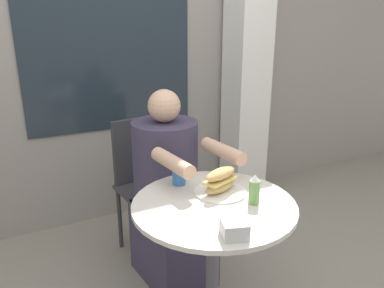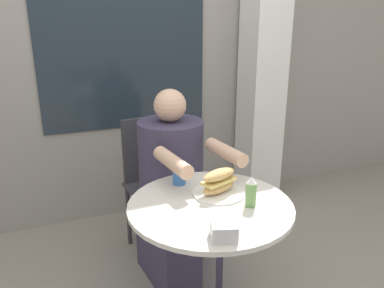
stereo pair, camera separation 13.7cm
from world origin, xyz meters
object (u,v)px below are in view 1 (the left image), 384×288
(seated_diner, at_px, (170,202))
(sandwich_on_plate, at_px, (220,183))
(cafe_table, at_px, (213,243))
(condiment_bottle, at_px, (254,190))
(diner_chair, at_px, (145,174))
(drink_cup, at_px, (179,174))

(seated_diner, height_order, sandwich_on_plate, seated_diner)
(cafe_table, xyz_separation_m, condiment_bottle, (0.15, -0.08, 0.26))
(condiment_bottle, bearing_deg, diner_chair, 97.64)
(seated_diner, relative_size, drink_cup, 10.54)
(cafe_table, bearing_deg, condiment_bottle, -28.75)
(condiment_bottle, bearing_deg, seated_diner, 100.55)
(cafe_table, distance_m, condiment_bottle, 0.31)
(sandwich_on_plate, relative_size, condiment_bottle, 1.79)
(cafe_table, distance_m, seated_diner, 0.54)
(drink_cup, bearing_deg, diner_chair, 84.19)
(seated_diner, bearing_deg, cafe_table, 80.32)
(sandwich_on_plate, relative_size, drink_cup, 2.21)
(seated_diner, distance_m, sandwich_on_plate, 0.56)
(diner_chair, xyz_separation_m, condiment_bottle, (0.13, -0.97, 0.27))
(seated_diner, bearing_deg, condiment_bottle, 94.09)
(cafe_table, relative_size, seated_diner, 0.65)
(diner_chair, bearing_deg, drink_cup, 77.73)
(seated_diner, xyz_separation_m, drink_cup, (-0.08, -0.30, 0.30))
(sandwich_on_plate, bearing_deg, cafe_table, -136.17)
(drink_cup, bearing_deg, seated_diner, 74.94)
(diner_chair, height_order, sandwich_on_plate, diner_chair)
(condiment_bottle, bearing_deg, drink_cup, 121.80)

